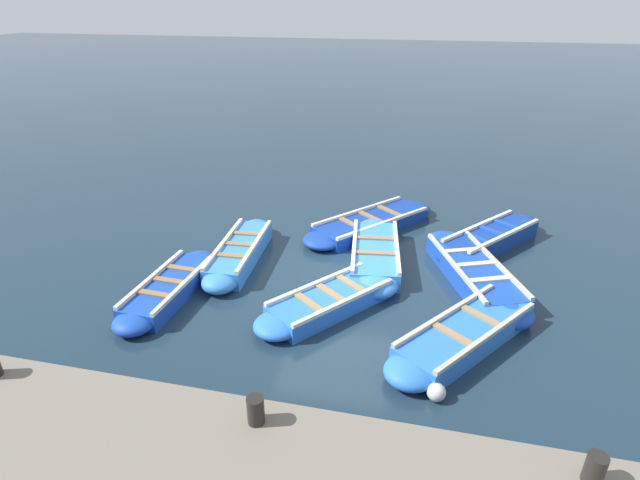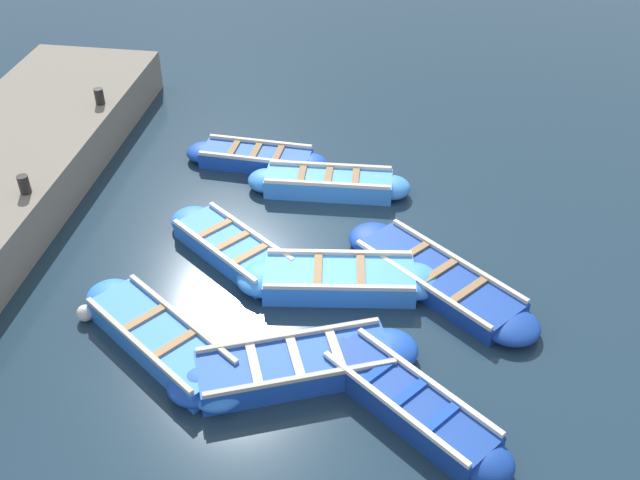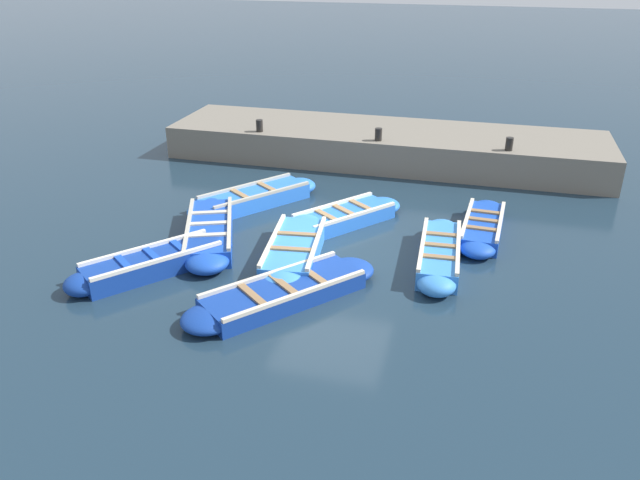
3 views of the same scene
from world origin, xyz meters
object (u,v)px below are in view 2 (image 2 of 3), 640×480
Objects in this scene: buoy_orange_near at (85,313)px; bollard_mid_north at (24,184)px; boat_outer_right at (233,249)px; boat_drifting at (408,403)px; boat_centre at (295,366)px; boat_outer_left at (256,158)px; bollard_north at (99,96)px; boat_near_quay at (438,279)px; boat_far_corner at (161,340)px; boat_mid_row at (329,184)px; boat_end_of_row at (339,279)px.

bollard_mid_north is at bearing -48.72° from buoy_orange_near.
boat_drifting is at bearing 136.79° from boat_outer_right.
boat_centre is 1.26× the size of boat_outer_right.
boat_outer_left is 3.68m from bollard_north.
boat_near_quay is 8.47m from bollard_north.
boat_outer_left is at bearing -60.23° from boat_drifting.
bollard_north reaches higher than buoy_orange_near.
boat_drifting reaches higher than boat_centre.
boat_drifting is (-1.70, 0.45, 0.01)m from boat_centre.
boat_far_corner is at bearing 27.01° from boat_near_quay.
buoy_orange_near is (5.64, 1.70, -0.02)m from boat_near_quay.
boat_centre is 11.04× the size of bollard_north.
boat_outer_left is (0.26, -3.15, 0.00)m from boat_outer_right.
boat_centre reaches higher than buoy_orange_near.
boat_mid_row is 5.79m from boat_drifting.
buoy_orange_near is at bearing 16.74° from boat_near_quay.
boat_centre reaches higher than boat_outer_left.
bollard_north is at bearing -43.49° from boat_drifting.
bollard_north reaches higher than boat_mid_row.
bollard_mid_north is (5.41, -2.76, 0.92)m from boat_centre.
boat_outer_left is 4.38m from boat_end_of_row.
boat_centre is 3.15m from boat_near_quay.
boat_outer_right is at bearing 136.26° from bollard_north.
bollard_north is 1.26× the size of buoy_orange_near.
boat_centre is at bearing 152.96° from bollard_mid_north.
boat_centre is at bearing 92.41° from boat_mid_row.
boat_near_quay is 1.03× the size of boat_end_of_row.
bollard_mid_north reaches higher than boat_outer_right.
boat_outer_left is at bearing -72.04° from boat_centre.
boat_mid_row is 9.51× the size of bollard_north.
buoy_orange_near is at bearing 107.97° from bollard_north.
boat_mid_row reaches higher than boat_near_quay.
boat_far_corner is 1.09× the size of boat_outer_left.
boat_drifting is at bearing 117.47° from boat_end_of_row.
boat_mid_row is (0.21, -5.01, 0.00)m from boat_centre.
boat_mid_row is at bearing -128.09° from buoy_orange_near.
boat_mid_row is 0.97× the size of boat_far_corner.
bollard_mid_north reaches higher than boat_drifting.
boat_end_of_row is 10.25× the size of bollard_north.
boat_drifting is 11.39× the size of buoy_orange_near.
boat_outer_right is 0.90× the size of boat_far_corner.
boat_drifting is (-3.86, 0.70, 0.01)m from boat_far_corner.
boat_outer_left is at bearing -108.41° from buoy_orange_near.
boat_end_of_row is at bearing 101.51° from boat_mid_row.
bollard_mid_north is at bearing -1.37° from boat_outer_right.
boat_outer_left is at bearing -41.10° from boat_near_quay.
boat_drifting is at bearing 165.08° from boat_centre.
boat_outer_right is 5.33m from bollard_north.
boat_drifting reaches higher than boat_mid_row.
boat_near_quay is at bearing 130.78° from boat_mid_row.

